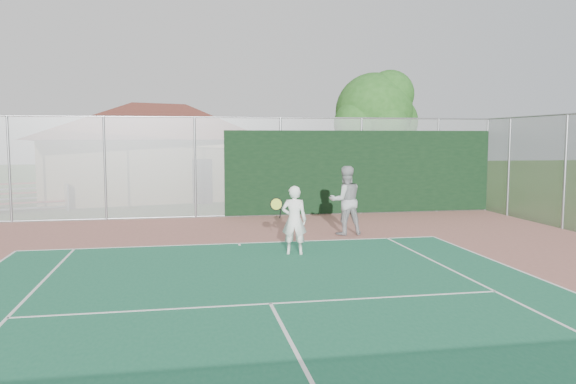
{
  "coord_description": "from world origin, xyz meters",
  "views": [
    {
      "loc": [
        -1.39,
        -2.67,
        2.79
      ],
      "look_at": [
        1.12,
        10.82,
        1.46
      ],
      "focal_mm": 35.0,
      "sensor_mm": 36.0,
      "label": 1
    }
  ],
  "objects_px": {
    "tree": "(376,114)",
    "player_grey_back": "(345,201)",
    "bleachers": "(28,196)",
    "player_white_front": "(294,220)",
    "clubhouse": "(161,141)"
  },
  "relations": [
    {
      "from": "bleachers",
      "to": "player_grey_back",
      "type": "bearing_deg",
      "value": -54.89
    },
    {
      "from": "tree",
      "to": "player_grey_back",
      "type": "relative_size",
      "value": 2.98
    },
    {
      "from": "tree",
      "to": "player_white_front",
      "type": "xyz_separation_m",
      "value": [
        -6.2,
        -11.87,
        -3.03
      ]
    },
    {
      "from": "bleachers",
      "to": "tree",
      "type": "relative_size",
      "value": 0.56
    },
    {
      "from": "clubhouse",
      "to": "player_white_front",
      "type": "xyz_separation_m",
      "value": [
        3.6,
        -14.57,
        -1.79
      ]
    },
    {
      "from": "clubhouse",
      "to": "player_white_front",
      "type": "height_order",
      "value": "clubhouse"
    },
    {
      "from": "player_white_front",
      "to": "clubhouse",
      "type": "bearing_deg",
      "value": -60.97
    },
    {
      "from": "tree",
      "to": "bleachers",
      "type": "bearing_deg",
      "value": -173.17
    },
    {
      "from": "tree",
      "to": "player_grey_back",
      "type": "distance_m",
      "value": 10.76
    },
    {
      "from": "bleachers",
      "to": "tree",
      "type": "xyz_separation_m",
      "value": [
        14.7,
        1.76,
        3.3
      ]
    },
    {
      "from": "tree",
      "to": "player_white_front",
      "type": "relative_size",
      "value": 3.57
    },
    {
      "from": "clubhouse",
      "to": "bleachers",
      "type": "distance_m",
      "value": 6.94
    },
    {
      "from": "bleachers",
      "to": "player_white_front",
      "type": "bearing_deg",
      "value": -68.48
    },
    {
      "from": "tree",
      "to": "player_grey_back",
      "type": "xyz_separation_m",
      "value": [
        -4.23,
        -9.47,
        -2.87
      ]
    },
    {
      "from": "tree",
      "to": "player_grey_back",
      "type": "height_order",
      "value": "tree"
    }
  ]
}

